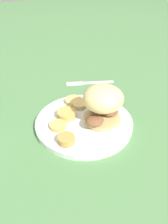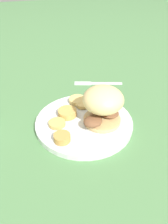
{
  "view_description": "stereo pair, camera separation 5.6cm",
  "coord_description": "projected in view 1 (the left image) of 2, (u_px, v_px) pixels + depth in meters",
  "views": [
    {
      "loc": [
        0.18,
        0.41,
        0.37
      ],
      "look_at": [
        0.0,
        0.0,
        0.04
      ],
      "focal_mm": 35.0,
      "sensor_mm": 36.0,
      "label": 1
    },
    {
      "loc": [
        0.13,
        0.43,
        0.37
      ],
      "look_at": [
        0.0,
        0.0,
        0.04
      ],
      "focal_mm": 35.0,
      "sensor_mm": 36.0,
      "label": 2
    }
  ],
  "objects": [
    {
      "name": "potato_round_4",
      "position": [
        74.0,
        101.0,
        0.64
      ],
      "size": [
        0.05,
        0.05,
        0.01
      ],
      "primitive_type": "cylinder",
      "color": "#DBB766",
      "rests_on": "dinner_plate"
    },
    {
      "name": "potato_round_2",
      "position": [
        66.0,
        139.0,
        0.5
      ],
      "size": [
        0.04,
        0.04,
        0.02
      ],
      "primitive_type": "cylinder",
      "color": "#BC8942",
      "rests_on": "dinner_plate"
    },
    {
      "name": "sandwich",
      "position": [
        103.0,
        103.0,
        0.54
      ],
      "size": [
        0.12,
        0.11,
        0.1
      ],
      "color": "tan",
      "rests_on": "dinner_plate"
    },
    {
      "name": "potato_round_3",
      "position": [
        58.0,
        125.0,
        0.55
      ],
      "size": [
        0.04,
        0.04,
        0.01
      ],
      "primitive_type": "cylinder",
      "color": "tan",
      "rests_on": "dinner_plate"
    },
    {
      "name": "fork",
      "position": [
        89.0,
        83.0,
        0.77
      ],
      "size": [
        0.17,
        0.07,
        0.0
      ],
      "color": "silver",
      "rests_on": "ground_plane"
    },
    {
      "name": "dinner_plate",
      "position": [
        84.0,
        122.0,
        0.58
      ],
      "size": [
        0.26,
        0.26,
        0.02
      ],
      "color": "silver",
      "rests_on": "ground_plane"
    },
    {
      "name": "potato_round_0",
      "position": [
        66.0,
        114.0,
        0.58
      ],
      "size": [
        0.05,
        0.05,
        0.02
      ],
      "primitive_type": "cylinder",
      "color": "tan",
      "rests_on": "dinner_plate"
    },
    {
      "name": "ground_plane",
      "position": [
        84.0,
        125.0,
        0.58
      ],
      "size": [
        4.0,
        4.0,
        0.0
      ],
      "primitive_type": "plane",
      "color": "#4C7A47"
    },
    {
      "name": "potato_round_1",
      "position": [
        80.0,
        105.0,
        0.62
      ],
      "size": [
        0.04,
        0.04,
        0.01
      ],
      "primitive_type": "cylinder",
      "color": "#DBB766",
      "rests_on": "dinner_plate"
    }
  ]
}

